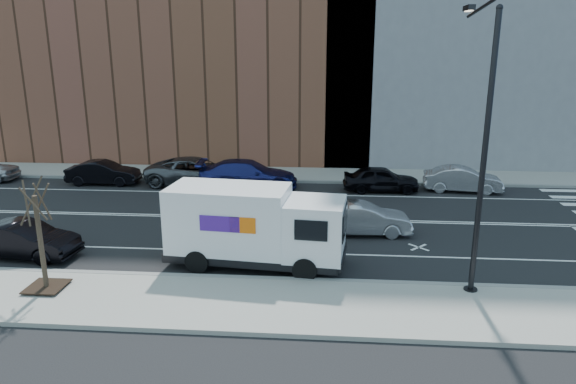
# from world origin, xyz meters

# --- Properties ---
(ground) EXTENTS (120.00, 120.00, 0.00)m
(ground) POSITION_xyz_m (0.00, 0.00, 0.00)
(ground) COLOR black
(ground) RESTS_ON ground
(sidewalk_near) EXTENTS (44.00, 3.60, 0.15)m
(sidewalk_near) POSITION_xyz_m (0.00, -8.80, 0.07)
(sidewalk_near) COLOR gray
(sidewalk_near) RESTS_ON ground
(sidewalk_far) EXTENTS (44.00, 3.60, 0.15)m
(sidewalk_far) POSITION_xyz_m (0.00, 8.80, 0.07)
(sidewalk_far) COLOR gray
(sidewalk_far) RESTS_ON ground
(curb_near) EXTENTS (44.00, 0.25, 0.17)m
(curb_near) POSITION_xyz_m (0.00, -7.00, 0.08)
(curb_near) COLOR gray
(curb_near) RESTS_ON ground
(curb_far) EXTENTS (44.00, 0.25, 0.17)m
(curb_far) POSITION_xyz_m (0.00, 7.00, 0.08)
(curb_far) COLOR gray
(curb_far) RESTS_ON ground
(road_markings) EXTENTS (40.00, 8.60, 0.01)m
(road_markings) POSITION_xyz_m (0.00, 0.00, 0.00)
(road_markings) COLOR white
(road_markings) RESTS_ON ground
(bldg_brick) EXTENTS (26.00, 10.00, 22.00)m
(bldg_brick) POSITION_xyz_m (-8.00, 15.60, 11.00)
(bldg_brick) COLOR brown
(bldg_brick) RESTS_ON ground
(streetlight) EXTENTS (0.44, 4.02, 9.34)m
(streetlight) POSITION_xyz_m (7.00, -6.91, 5.08)
(streetlight) COLOR black
(streetlight) RESTS_ON ground
(street_tree) EXTENTS (1.20, 1.20, 3.75)m
(street_tree) POSITION_xyz_m (-7.00, -8.40, 1.45)
(street_tree) COLOR black
(street_tree) RESTS_ON ground
(fedex_van) EXTENTS (6.74, 2.89, 2.99)m
(fedex_van) POSITION_xyz_m (-0.43, -5.60, 1.57)
(fedex_van) COLOR black
(fedex_van) RESTS_ON ground
(far_parked_b) EXTENTS (4.31, 1.60, 1.41)m
(far_parked_b) POSITION_xyz_m (-11.20, 5.76, 0.70)
(far_parked_b) COLOR black
(far_parked_b) RESTS_ON ground
(far_parked_c) EXTENTS (5.99, 2.96, 1.63)m
(far_parked_c) POSITION_xyz_m (-5.60, 6.00, 0.82)
(far_parked_c) COLOR #4C4F54
(far_parked_c) RESTS_ON ground
(far_parked_d) EXTENTS (5.89, 2.68, 1.67)m
(far_parked_d) POSITION_xyz_m (-2.40, 5.41, 0.84)
(far_parked_d) COLOR navy
(far_parked_d) RESTS_ON ground
(far_parked_e) EXTENTS (4.32, 1.87, 1.45)m
(far_parked_e) POSITION_xyz_m (5.27, 5.41, 0.73)
(far_parked_e) COLOR black
(far_parked_e) RESTS_ON ground
(far_parked_f) EXTENTS (4.43, 1.90, 1.42)m
(far_parked_f) POSITION_xyz_m (9.90, 5.73, 0.71)
(far_parked_f) COLOR #A7A7AC
(far_parked_f) RESTS_ON ground
(driving_sedan) EXTENTS (4.31, 1.72, 1.39)m
(driving_sedan) POSITION_xyz_m (3.76, -1.84, 0.70)
(driving_sedan) COLOR #AAAAAF
(driving_sedan) RESTS_ON ground
(near_parked_rear_a) EXTENTS (4.40, 1.92, 1.41)m
(near_parked_rear_a) POSITION_xyz_m (-9.48, -5.50, 0.70)
(near_parked_rear_a) COLOR black
(near_parked_rear_a) RESTS_ON ground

